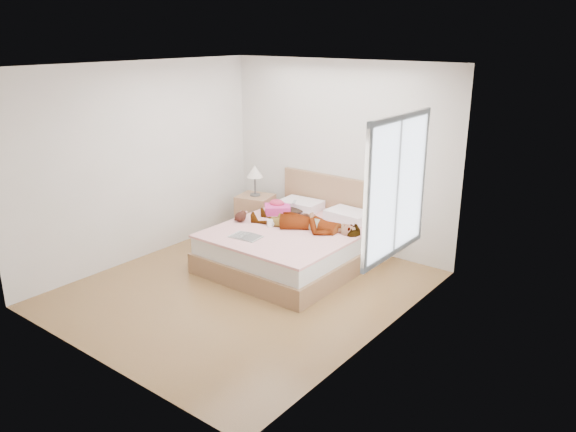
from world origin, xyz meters
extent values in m
plane|color=#53361A|center=(0.00, 0.00, 0.00)|extent=(4.00, 4.00, 0.00)
imported|color=white|center=(0.12, 1.08, 0.61)|extent=(1.59, 0.87, 0.21)
ellipsoid|color=black|center=(-0.45, 1.53, 0.55)|extent=(0.61, 0.67, 0.08)
cube|color=silver|center=(-0.38, 1.48, 0.67)|extent=(0.06, 0.09, 0.04)
plane|color=white|center=(0.00, 0.00, 2.60)|extent=(4.00, 4.00, 0.00)
plane|color=silver|center=(0.00, 2.00, 1.30)|extent=(3.60, 0.00, 3.60)
plane|color=silver|center=(0.00, -2.00, 1.30)|extent=(3.60, 0.00, 3.60)
plane|color=silver|center=(-1.80, 0.00, 1.30)|extent=(0.00, 4.00, 4.00)
plane|color=white|center=(1.80, 0.00, 1.30)|extent=(0.00, 4.00, 4.00)
cube|color=white|center=(1.78, 0.30, 1.50)|extent=(0.02, 1.10, 1.30)
cube|color=silver|center=(1.78, -0.28, 1.50)|extent=(0.04, 0.06, 1.42)
cube|color=silver|center=(1.78, 0.88, 1.50)|extent=(0.04, 0.06, 1.42)
cube|color=silver|center=(1.78, 0.30, 0.82)|extent=(0.04, 1.22, 0.06)
cube|color=silver|center=(1.78, 0.30, 2.18)|extent=(0.04, 1.22, 0.06)
cube|color=silver|center=(1.77, 0.30, 1.50)|extent=(0.03, 0.04, 1.30)
cube|color=#8C6040|center=(0.00, 0.95, 0.13)|extent=(1.78, 2.08, 0.26)
cube|color=silver|center=(0.00, 0.95, 0.37)|extent=(1.70, 2.00, 0.22)
cube|color=white|center=(0.00, 0.95, 0.49)|extent=(1.74, 2.04, 0.03)
cube|color=#8A5E3F|center=(0.00, 1.96, 0.50)|extent=(1.80, 0.07, 1.00)
cube|color=white|center=(-0.40, 1.67, 0.57)|extent=(0.61, 0.44, 0.13)
cube|color=white|center=(0.40, 1.67, 0.57)|extent=(0.60, 0.43, 0.13)
cube|color=#FF45A9|center=(-0.55, 1.32, 0.57)|extent=(0.45, 0.45, 0.12)
ellipsoid|color=#D93B5E|center=(-0.59, 1.35, 0.64)|extent=(0.25, 0.22, 0.11)
cube|color=silver|center=(-0.26, 0.32, 0.52)|extent=(0.40, 0.29, 0.01)
cube|color=white|center=(-0.35, 0.31, 0.52)|extent=(0.21, 0.27, 0.02)
cube|color=#242424|center=(-0.16, 0.33, 0.52)|extent=(0.21, 0.27, 0.02)
cylinder|color=white|center=(-0.27, 0.81, 0.56)|extent=(0.09, 0.09, 0.09)
torus|color=white|center=(-0.23, 0.81, 0.56)|extent=(0.07, 0.02, 0.07)
cylinder|color=black|center=(-0.27, 0.81, 0.59)|extent=(0.08, 0.08, 0.00)
ellipsoid|color=black|center=(-0.72, 0.73, 0.57)|extent=(0.20, 0.21, 0.13)
ellipsoid|color=beige|center=(-0.71, 0.72, 0.58)|extent=(0.11, 0.11, 0.06)
sphere|color=#33140E|center=(-0.75, 0.82, 0.58)|extent=(0.10, 0.10, 0.10)
sphere|color=#FFA6B6|center=(-0.79, 0.83, 0.60)|extent=(0.04, 0.04, 0.04)
sphere|color=pink|center=(-0.73, 0.86, 0.60)|extent=(0.04, 0.04, 0.04)
ellipsoid|color=black|center=(-0.76, 0.67, 0.54)|extent=(0.05, 0.07, 0.03)
ellipsoid|color=#32190D|center=(-0.65, 0.71, 0.54)|extent=(0.05, 0.07, 0.03)
cube|color=olive|center=(-1.17, 1.55, 0.30)|extent=(0.58, 0.54, 0.60)
cylinder|color=#4F4F4F|center=(-1.17, 1.55, 0.61)|extent=(0.18, 0.18, 0.02)
cylinder|color=#494949|center=(-1.17, 1.55, 0.77)|extent=(0.03, 0.03, 0.31)
cone|color=white|center=(-1.17, 1.55, 0.98)|extent=(0.29, 0.29, 0.18)
camera|label=1|loc=(4.18, -4.52, 2.95)|focal=35.00mm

